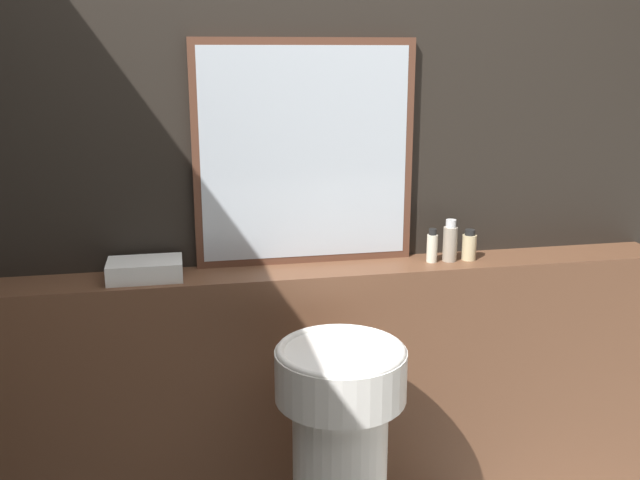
{
  "coord_description": "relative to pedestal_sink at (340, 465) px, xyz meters",
  "views": [
    {
      "loc": [
        -0.5,
        -1.16,
        1.71
      ],
      "look_at": [
        -0.06,
        1.01,
        1.12
      ],
      "focal_mm": 40.0,
      "sensor_mm": 36.0,
      "label": 1
    }
  ],
  "objects": [
    {
      "name": "lotion_bottle",
      "position": [
        0.56,
        0.41,
        0.55
      ],
      "size": [
        0.05,
        0.05,
        0.11
      ],
      "color": "#C6B284",
      "rests_on": "vanity_counter"
    },
    {
      "name": "wall_back",
      "position": [
        0.06,
        0.55,
        0.75
      ],
      "size": [
        8.0,
        0.06,
        2.5
      ],
      "color": "black",
      "rests_on": "ground_plane"
    },
    {
      "name": "conditioner_bottle",
      "position": [
        0.49,
        0.41,
        0.57
      ],
      "size": [
        0.05,
        0.05,
        0.15
      ],
      "color": "gray",
      "rests_on": "vanity_counter"
    },
    {
      "name": "shampoo_bottle",
      "position": [
        0.42,
        0.41,
        0.55
      ],
      "size": [
        0.04,
        0.04,
        0.12
      ],
      "color": "beige",
      "rests_on": "vanity_counter"
    },
    {
      "name": "pedestal_sink",
      "position": [
        0.0,
        0.0,
        0.0
      ],
      "size": [
        0.39,
        0.39,
        0.88
      ],
      "color": "white",
      "rests_on": "ground_plane"
    },
    {
      "name": "towel_stack",
      "position": [
        -0.56,
        0.41,
        0.53
      ],
      "size": [
        0.24,
        0.15,
        0.06
      ],
      "color": "white",
      "rests_on": "vanity_counter"
    },
    {
      "name": "vanity_counter",
      "position": [
        0.06,
        0.41,
        0.0
      ],
      "size": [
        2.45,
        0.21,
        0.99
      ],
      "color": "brown",
      "rests_on": "ground_plane"
    },
    {
      "name": "mirror",
      "position": [
        -0.01,
        0.5,
        0.88
      ],
      "size": [
        0.75,
        0.03,
        0.76
      ],
      "color": "#563323",
      "rests_on": "vanity_counter"
    }
  ]
}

